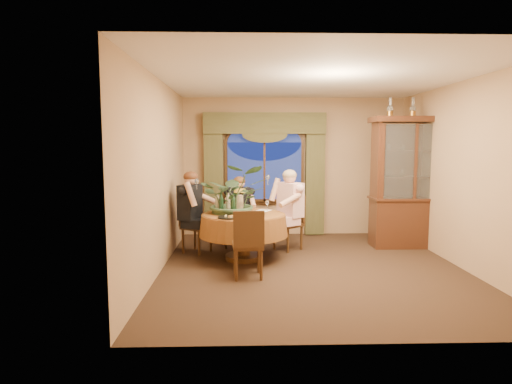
{
  "coord_description": "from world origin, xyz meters",
  "views": [
    {
      "loc": [
        -1.03,
        -6.27,
        1.84
      ],
      "look_at": [
        -0.83,
        0.51,
        1.1
      ],
      "focal_mm": 30.0,
      "sensor_mm": 36.0,
      "label": 1
    }
  ],
  "objects_px": {
    "oil_lamp_right": "(436,107)",
    "chair_back_right": "(233,220)",
    "wine_bottle_2": "(217,203)",
    "centerpiece_plant": "(234,172)",
    "chair_front_left": "(248,243)",
    "stoneware_vase": "(239,204)",
    "person_pink": "(290,210)",
    "wine_bottle_3": "(233,204)",
    "oil_lamp_center": "(413,107)",
    "oil_lamp_left": "(390,107)",
    "dining_table": "(244,237)",
    "person_back": "(190,213)",
    "china_cabinet": "(410,183)",
    "olive_bowl": "(246,212)",
    "chair_back": "(197,225)",
    "wine_bottle_1": "(221,204)",
    "person_scarf": "(239,211)",
    "wine_bottle_0": "(228,203)",
    "chair_right": "(288,223)"
  },
  "relations": [
    {
      "from": "chair_front_left",
      "to": "person_scarf",
      "type": "xyz_separation_m",
      "value": [
        -0.13,
        1.85,
        0.16
      ]
    },
    {
      "from": "chair_front_left",
      "to": "wine_bottle_2",
      "type": "relative_size",
      "value": 2.91
    },
    {
      "from": "oil_lamp_center",
      "to": "wine_bottle_1",
      "type": "bearing_deg",
      "value": -166.56
    },
    {
      "from": "stoneware_vase",
      "to": "wine_bottle_0",
      "type": "xyz_separation_m",
      "value": [
        -0.18,
        -0.07,
        0.02
      ]
    },
    {
      "from": "chair_right",
      "to": "wine_bottle_3",
      "type": "xyz_separation_m",
      "value": [
        -0.95,
        -0.74,
        0.44
      ]
    },
    {
      "from": "centerpiece_plant",
      "to": "oil_lamp_left",
      "type": "bearing_deg",
      "value": 14.08
    },
    {
      "from": "person_back",
      "to": "oil_lamp_right",
      "type": "bearing_deg",
      "value": 117.66
    },
    {
      "from": "chair_front_left",
      "to": "chair_back_right",
      "type": "bearing_deg",
      "value": 93.91
    },
    {
      "from": "chair_right",
      "to": "person_scarf",
      "type": "bearing_deg",
      "value": 32.73
    },
    {
      "from": "person_scarf",
      "to": "stoneware_vase",
      "type": "height_order",
      "value": "person_scarf"
    },
    {
      "from": "person_scarf",
      "to": "stoneware_vase",
      "type": "relative_size",
      "value": 4.54
    },
    {
      "from": "wine_bottle_2",
      "to": "wine_bottle_0",
      "type": "bearing_deg",
      "value": -1.63
    },
    {
      "from": "dining_table",
      "to": "person_back",
      "type": "xyz_separation_m",
      "value": [
        -0.9,
        0.36,
        0.33
      ]
    },
    {
      "from": "chair_back",
      "to": "chair_front_left",
      "type": "relative_size",
      "value": 1.0
    },
    {
      "from": "wine_bottle_2",
      "to": "centerpiece_plant",
      "type": "bearing_deg",
      "value": 9.68
    },
    {
      "from": "wine_bottle_2",
      "to": "dining_table",
      "type": "bearing_deg",
      "value": -10.08
    },
    {
      "from": "chair_back",
      "to": "centerpiece_plant",
      "type": "bearing_deg",
      "value": 92.4
    },
    {
      "from": "person_back",
      "to": "wine_bottle_1",
      "type": "height_order",
      "value": "person_back"
    },
    {
      "from": "oil_lamp_left",
      "to": "dining_table",
      "type": "bearing_deg",
      "value": -162.68
    },
    {
      "from": "oil_lamp_left",
      "to": "wine_bottle_3",
      "type": "height_order",
      "value": "oil_lamp_left"
    },
    {
      "from": "person_back",
      "to": "wine_bottle_3",
      "type": "height_order",
      "value": "person_back"
    },
    {
      "from": "wine_bottle_0",
      "to": "dining_table",
      "type": "bearing_deg",
      "value": -15.8
    },
    {
      "from": "chair_front_left",
      "to": "china_cabinet",
      "type": "bearing_deg",
      "value": 27.06
    },
    {
      "from": "oil_lamp_left",
      "to": "person_back",
      "type": "distance_m",
      "value": 3.96
    },
    {
      "from": "oil_lamp_center",
      "to": "chair_right",
      "type": "bearing_deg",
      "value": -175.75
    },
    {
      "from": "dining_table",
      "to": "oil_lamp_right",
      "type": "xyz_separation_m",
      "value": [
        3.41,
        0.81,
        2.14
      ]
    },
    {
      "from": "china_cabinet",
      "to": "person_back",
      "type": "bearing_deg",
      "value": -173.39
    },
    {
      "from": "dining_table",
      "to": "chair_back",
      "type": "distance_m",
      "value": 0.94
    },
    {
      "from": "oil_lamp_center",
      "to": "oil_lamp_right",
      "type": "height_order",
      "value": "same"
    },
    {
      "from": "oil_lamp_left",
      "to": "centerpiece_plant",
      "type": "xyz_separation_m",
      "value": [
        -2.74,
        -0.69,
        -1.1
      ]
    },
    {
      "from": "chair_front_left",
      "to": "stoneware_vase",
      "type": "xyz_separation_m",
      "value": [
        -0.12,
        1.07,
        0.41
      ]
    },
    {
      "from": "china_cabinet",
      "to": "wine_bottle_1",
      "type": "distance_m",
      "value": 3.46
    },
    {
      "from": "person_scarf",
      "to": "wine_bottle_3",
      "type": "xyz_separation_m",
      "value": [
        -0.09,
        -1.02,
        0.27
      ]
    },
    {
      "from": "person_back",
      "to": "wine_bottle_2",
      "type": "xyz_separation_m",
      "value": [
        0.48,
        -0.28,
        0.21
      ]
    },
    {
      "from": "oil_lamp_left",
      "to": "oil_lamp_right",
      "type": "bearing_deg",
      "value": 0.0
    },
    {
      "from": "chair_back_right",
      "to": "chair_front_left",
      "type": "height_order",
      "value": "same"
    },
    {
      "from": "oil_lamp_center",
      "to": "olive_bowl",
      "type": "bearing_deg",
      "value": -164.48
    },
    {
      "from": "oil_lamp_right",
      "to": "chair_back_right",
      "type": "xyz_separation_m",
      "value": [
        -3.6,
        0.12,
        -2.04
      ]
    },
    {
      "from": "person_pink",
      "to": "wine_bottle_3",
      "type": "xyz_separation_m",
      "value": [
        -0.97,
        -0.64,
        0.2
      ]
    },
    {
      "from": "dining_table",
      "to": "chair_back_right",
      "type": "xyz_separation_m",
      "value": [
        -0.19,
        0.93,
        0.1
      ]
    },
    {
      "from": "dining_table",
      "to": "chair_back",
      "type": "height_order",
      "value": "chair_back"
    },
    {
      "from": "chair_back",
      "to": "wine_bottle_1",
      "type": "relative_size",
      "value": 2.91
    },
    {
      "from": "chair_front_left",
      "to": "stoneware_vase",
      "type": "height_order",
      "value": "stoneware_vase"
    },
    {
      "from": "oil_lamp_left",
      "to": "wine_bottle_3",
      "type": "relative_size",
      "value": 1.03
    },
    {
      "from": "person_back",
      "to": "olive_bowl",
      "type": "relative_size",
      "value": 9.94
    },
    {
      "from": "chair_back",
      "to": "olive_bowl",
      "type": "bearing_deg",
      "value": 90.15
    },
    {
      "from": "chair_back_right",
      "to": "olive_bowl",
      "type": "height_order",
      "value": "chair_back_right"
    },
    {
      "from": "china_cabinet",
      "to": "olive_bowl",
      "type": "height_order",
      "value": "china_cabinet"
    },
    {
      "from": "oil_lamp_right",
      "to": "wine_bottle_1",
      "type": "bearing_deg",
      "value": -167.98
    },
    {
      "from": "centerpiece_plant",
      "to": "person_pink",
      "type": "bearing_deg",
      "value": 23.69
    }
  ]
}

